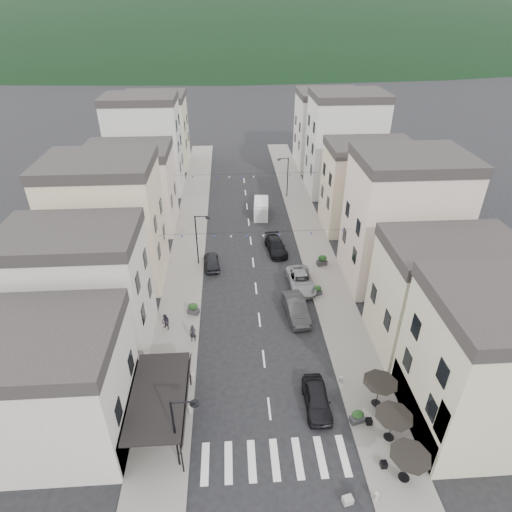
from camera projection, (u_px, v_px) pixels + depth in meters
The scene contains 30 objects.
ground at pixel (278, 490), 25.93m from camera, with size 700.00×700.00×0.00m, color black.
sidewalk_left at pixel (190, 238), 52.76m from camera, with size 4.00×76.00×0.12m, color slate.
sidewalk_right at pixel (310, 234), 53.58m from camera, with size 4.00×76.00×0.12m, color slate.
hill_backdrop at pixel (229, 42), 281.59m from camera, with size 640.00×360.00×70.00m, color black.
boutique_building at pixel (30, 393), 27.26m from camera, with size 12.00×8.00×8.00m, color #B5AEA6.
bistro_building at pixel (497, 370), 27.54m from camera, with size 10.00×8.00×10.00m, color #B9B293.
boutique_awning at pixel (162, 395), 28.17m from camera, with size 3.77×7.50×3.28m.
buildings_row_left at pixel (133, 176), 54.12m from camera, with size 10.20×54.16×14.00m.
buildings_row_right at pixel (361, 173), 54.63m from camera, with size 10.20×54.16×14.50m.
cafe_terrace at pixel (393, 419), 27.51m from camera, with size 2.50×8.10×2.53m.
streetlamp_left_near at pixel (179, 428), 25.39m from camera, with size 1.70×0.56×6.00m.
streetlamp_left_far at pixel (199, 235), 45.84m from camera, with size 1.70×0.56×6.00m.
streetlamp_right_far at pixel (286, 173), 61.82m from camera, with size 1.70×0.56×6.00m.
bollards at pixel (270, 410), 30.40m from camera, with size 11.66×10.26×0.60m.
bunting_near at pixel (255, 235), 41.74m from camera, with size 19.00×0.28×0.62m.
bunting_far at pixel (248, 176), 55.37m from camera, with size 19.00×0.28×0.62m.
parked_car_a at pixel (317, 399), 30.84m from camera, with size 1.78×4.43×1.51m, color black.
parked_car_b at pixel (296, 309), 39.65m from camera, with size 1.75×5.03×1.66m, color #2D2E30.
parked_car_c at pixel (301, 281), 43.70m from camera, with size 2.46×5.33×1.48m, color gray.
parked_car_d at pixel (276, 246), 49.77m from camera, with size 1.99×4.89×1.42m, color black.
parked_car_e at pixel (212, 261), 46.98m from camera, with size 1.62×4.02×1.37m, color black.
delivery_van at pixel (261, 208), 57.80m from camera, with size 2.27×4.86×2.26m.
pedestrian_a at pixel (193, 333), 36.57m from camera, with size 0.60×0.39×1.65m, color black.
pedestrian_b at pixel (166, 322), 37.88m from camera, with size 0.77×0.60×1.59m, color #26202B.
concrete_block_b at pixel (348, 500), 25.18m from camera, with size 0.60×0.45×0.45m, color gray.
planter_la at pixel (172, 411), 30.11m from camera, with size 0.98×0.69×0.99m.
planter_lb at pixel (193, 309), 39.87m from camera, with size 1.18×0.91×1.17m.
planter_ra at pixel (357, 417), 29.68m from camera, with size 1.07×0.76×1.09m.
planter_rb at pixel (317, 290), 42.46m from camera, with size 1.03×0.75×1.04m.
planter_rc at pixel (322, 260), 47.11m from camera, with size 1.21×0.85×1.23m.
Camera 1 is at (-2.30, -14.63, 25.63)m, focal length 30.00 mm.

